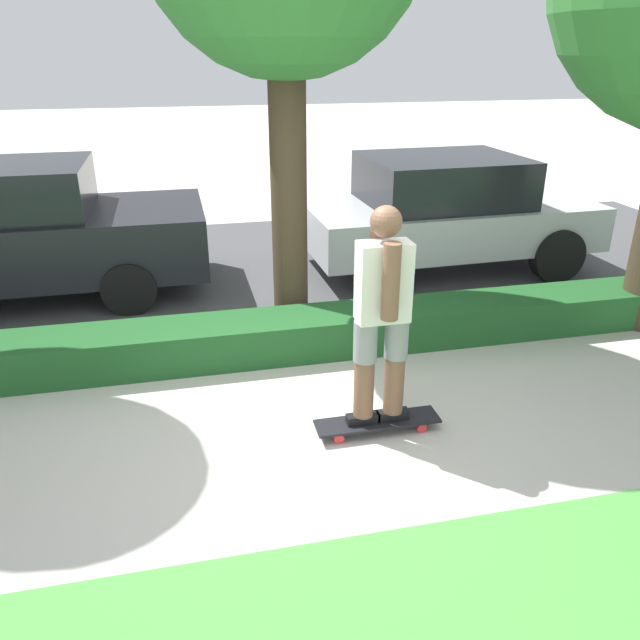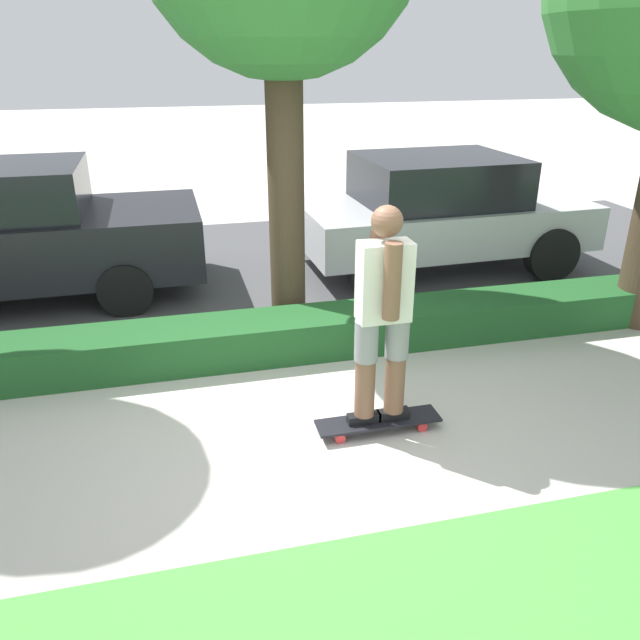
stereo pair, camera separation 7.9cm
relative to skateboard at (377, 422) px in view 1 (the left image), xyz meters
The scene contains 6 objects.
ground_plane 0.60m from the skateboard, behind, with size 60.00×60.00×0.00m, color #BCB7AD.
street_asphalt 4.15m from the skateboard, 98.07° to the left, with size 15.11×5.00×0.01m.
hedge_row 1.62m from the skateboard, 111.09° to the left, with size 15.11×0.60×0.39m.
skateboard is the anchor object (origin of this frame).
skater_person 0.93m from the skateboard, ahead, with size 0.50×0.44×1.71m.
parked_car_middle 4.25m from the skateboard, 60.34° to the left, with size 3.86×1.95×1.50m.
Camera 1 is at (-0.78, -3.88, 2.80)m, focal length 35.00 mm.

